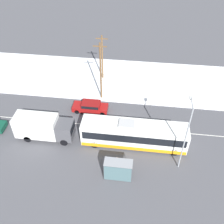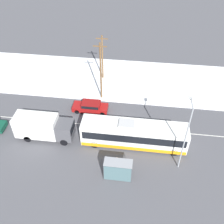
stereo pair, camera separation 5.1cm
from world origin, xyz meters
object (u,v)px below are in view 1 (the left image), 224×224
at_px(box_truck, 43,127).
at_px(sedan_car, 91,106).
at_px(pedestrian_at_stop, 117,162).
at_px(utility_pole_snowlot, 102,57).
at_px(streetlamp, 186,131).
at_px(utility_pole_roadside, 101,71).
at_px(bus_shelter, 118,169).
at_px(city_bus, 134,134).

bearing_deg(box_truck, sedan_car, 50.27).
bearing_deg(pedestrian_at_stop, utility_pole_snowlot, 103.81).
xyz_separation_m(box_truck, streetlamp, (16.02, -2.16, 3.45)).
relative_size(pedestrian_at_stop, streetlamp, 0.21).
bearing_deg(utility_pole_roadside, pedestrian_at_stop, -73.32).
distance_m(sedan_car, pedestrian_at_stop, 10.31).
xyz_separation_m(sedan_car, streetlamp, (11.36, -7.76, 4.40)).
bearing_deg(utility_pole_roadside, bus_shelter, -74.00).
xyz_separation_m(box_truck, pedestrian_at_stop, (9.34, -3.58, -0.64)).
distance_m(city_bus, streetlamp, 6.71).
bearing_deg(utility_pole_snowlot, bus_shelter, -76.48).
relative_size(box_truck, utility_pole_snowlot, 0.96).
relative_size(sedan_car, utility_pole_roadside, 0.55).
distance_m(pedestrian_at_stop, utility_pole_roadside, 13.26).
bearing_deg(bus_shelter, pedestrian_at_stop, 99.81).
height_order(bus_shelter, utility_pole_roadside, utility_pole_roadside).
xyz_separation_m(city_bus, utility_pole_snowlot, (-5.83, 13.62, 2.23)).
height_order(city_bus, bus_shelter, city_bus).
bearing_deg(city_bus, utility_pole_snowlot, 113.18).
relative_size(streetlamp, utility_pole_roadside, 0.97).
height_order(sedan_car, streetlamp, streetlamp).
bearing_deg(utility_pole_roadside, box_truck, -123.09).
relative_size(bus_shelter, utility_pole_snowlot, 0.40).
bearing_deg(streetlamp, utility_pole_snowlot, 124.39).
relative_size(box_truck, utility_pole_roadside, 0.80).
xyz_separation_m(streetlamp, utility_pole_snowlot, (-10.97, 16.03, -1.35)).
bearing_deg(box_truck, streetlamp, -7.68).
bearing_deg(city_bus, streetlamp, -25.13).
xyz_separation_m(city_bus, bus_shelter, (-1.30, -5.22, 0.07)).
height_order(box_truck, streetlamp, streetlamp).
bearing_deg(utility_pole_snowlot, sedan_car, -92.73).
bearing_deg(sedan_car, bus_shelter, 114.97).
distance_m(city_bus, utility_pole_snowlot, 14.98).
xyz_separation_m(pedestrian_at_stop, utility_pole_snowlot, (-4.29, 17.44, 2.73)).
height_order(utility_pole_roadside, utility_pole_snowlot, utility_pole_roadside).
xyz_separation_m(box_truck, bus_shelter, (9.58, -4.97, -0.06)).
bearing_deg(pedestrian_at_stop, bus_shelter, -80.19).
relative_size(utility_pole_roadside, utility_pole_snowlot, 1.19).
bearing_deg(bus_shelter, utility_pole_snowlot, 103.52).
xyz_separation_m(box_truck, utility_pole_roadside, (5.66, 8.69, 2.80)).
bearing_deg(bus_shelter, city_bus, 75.98).
bearing_deg(streetlamp, sedan_car, 145.67).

